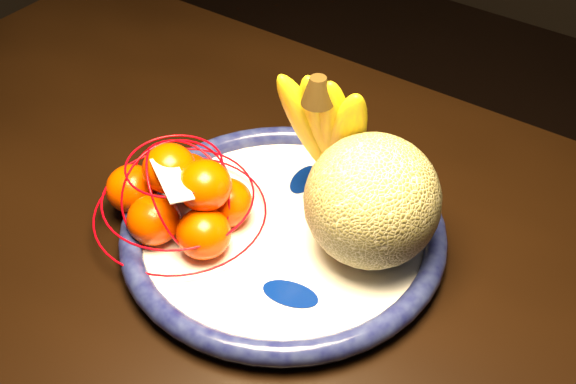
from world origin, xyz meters
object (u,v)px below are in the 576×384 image
Objects in this scene: mandarin_bag at (181,197)px; cantaloupe at (372,201)px; dining_table at (289,351)px; banana_bunch at (330,126)px; fruit_bowl at (283,231)px.

cantaloupe is at bearing 23.64° from mandarin_bag.
cantaloupe reaches higher than dining_table.
mandarin_bag reaches higher than dining_table.
mandarin_bag is at bearing -139.17° from banana_bunch.
banana_bunch is at bearing 150.57° from cantaloupe.
cantaloupe is 0.11m from banana_bunch.
dining_table is 7.51× the size of banana_bunch.
dining_table is 0.21m from cantaloupe.
banana_bunch reaches higher than cantaloupe.
mandarin_bag is (-0.11, -0.14, -0.07)m from banana_bunch.
fruit_bowl is 1.83× the size of banana_bunch.
cantaloupe is (0.10, 0.03, 0.08)m from fruit_bowl.
banana_bunch is (-0.06, 0.16, 0.21)m from dining_table.
fruit_bowl is 0.13m from cantaloupe.
fruit_bowl is at bearing 27.86° from mandarin_bag.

